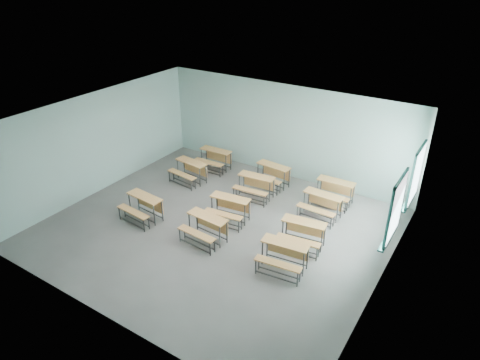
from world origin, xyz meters
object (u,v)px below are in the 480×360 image
object	(u,v)px
desk_unit_r0c0	(143,204)
desk_unit_r1c2	(303,231)
desk_unit_r2c0	(189,169)
desk_unit_r3c2	(334,189)
desk_unit_r0c2	(283,253)
desk_unit_r2c1	(255,184)
desk_unit_r1c1	(229,206)
desk_unit_r2c2	(321,202)
desk_unit_r3c1	(272,173)
desk_unit_r0c1	(205,225)
desk_unit_r3c0	(214,157)

from	to	relation	value
desk_unit_r0c0	desk_unit_r1c2	world-z (taller)	same
desk_unit_r2c0	desk_unit_r1c2	bearing A→B (deg)	-8.46
desk_unit_r3c2	desk_unit_r0c2	bearing A→B (deg)	-89.29
desk_unit_r1c2	desk_unit_r3c2	bearing A→B (deg)	85.57
desk_unit_r2c1	desk_unit_r3c2	world-z (taller)	same
desk_unit_r0c0	desk_unit_r2c1	xyz separation A→B (m)	(2.08, 2.82, 0.00)
desk_unit_r1c1	desk_unit_r2c1	size ratio (longest dim) A/B	1.02
desk_unit_r1c1	desk_unit_r3c2	size ratio (longest dim) A/B	1.05
desk_unit_r2c0	desk_unit_r2c2	xyz separation A→B (m)	(4.61, 0.30, 0.00)
desk_unit_r1c1	desk_unit_r1c2	size ratio (longest dim) A/B	0.99
desk_unit_r2c2	desk_unit_r1c1	bearing A→B (deg)	-140.80
desk_unit_r3c1	desk_unit_r0c1	bearing A→B (deg)	-83.77
desk_unit_r0c1	desk_unit_r1c2	xyz separation A→B (m)	(2.29, 1.14, 0.00)
desk_unit_r0c0	desk_unit_r1c2	size ratio (longest dim) A/B	0.98
desk_unit_r0c2	desk_unit_r2c0	xyz separation A→B (m)	(-4.78, 2.41, 0.00)
desk_unit_r2c1	desk_unit_r3c2	xyz separation A→B (m)	(2.23, 1.02, 0.00)
desk_unit_r0c2	desk_unit_r1c2	bearing A→B (deg)	83.96
desk_unit_r0c1	desk_unit_r2c0	xyz separation A→B (m)	(-2.49, 2.45, 0.00)
desk_unit_r1c2	desk_unit_r2c2	world-z (taller)	same
desk_unit_r0c0	desk_unit_r2c1	distance (m)	3.50
desk_unit_r0c1	desk_unit_r2c1	distance (m)	2.72
desk_unit_r1c2	desk_unit_r2c2	bearing A→B (deg)	88.11
desk_unit_r0c2	desk_unit_r2c2	world-z (taller)	same
desk_unit_r0c2	desk_unit_r2c1	bearing A→B (deg)	125.20
desk_unit_r0c0	desk_unit_r3c1	size ratio (longest dim) A/B	0.99
desk_unit_r0c2	desk_unit_r3c2	bearing A→B (deg)	85.85
desk_unit_r0c0	desk_unit_r3c2	size ratio (longest dim) A/B	1.04
desk_unit_r2c2	desk_unit_r2c1	bearing A→B (deg)	-176.50
desk_unit_r0c0	desk_unit_r3c0	size ratio (longest dim) A/B	1.04
desk_unit_r0c1	desk_unit_r2c0	size ratio (longest dim) A/B	0.97
desk_unit_r0c2	desk_unit_r1c2	distance (m)	1.09
desk_unit_r0c2	desk_unit_r2c2	distance (m)	2.72
desk_unit_r0c0	desk_unit_r3c0	distance (m)	3.80
desk_unit_r3c0	desk_unit_r2c2	bearing A→B (deg)	-13.12
desk_unit_r2c1	desk_unit_r0c1	bearing A→B (deg)	-93.03
desk_unit_r0c1	desk_unit_r1c1	bearing A→B (deg)	94.87
desk_unit_r0c0	desk_unit_r3c1	world-z (taller)	same
desk_unit_r0c2	desk_unit_r0c0	bearing A→B (deg)	175.45
desk_unit_r1c1	desk_unit_r2c2	bearing A→B (deg)	29.97
desk_unit_r3c0	desk_unit_r3c1	xyz separation A→B (m)	(2.33, -0.01, 0.00)
desk_unit_r3c1	desk_unit_r1c2	bearing A→B (deg)	-41.83
desk_unit_r2c1	desk_unit_r0c0	bearing A→B (deg)	-131.09
desk_unit_r0c1	desk_unit_r0c0	bearing A→B (deg)	-173.34
desk_unit_r3c0	desk_unit_r3c2	world-z (taller)	same
desk_unit_r0c0	desk_unit_r1c1	size ratio (longest dim) A/B	0.99
desk_unit_r0c2	desk_unit_r3c1	world-z (taller)	same
desk_unit_r2c1	desk_unit_r3c0	bearing A→B (deg)	151.91
desk_unit_r3c2	desk_unit_r3c1	bearing A→B (deg)	179.68
desk_unit_r0c1	desk_unit_r3c0	xyz separation A→B (m)	(-2.34, 3.69, 0.00)
desk_unit_r0c2	desk_unit_r1c2	size ratio (longest dim) A/B	0.99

